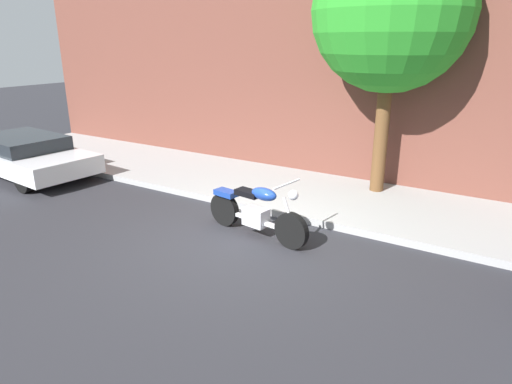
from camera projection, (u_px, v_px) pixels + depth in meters
name	position (u px, v px, depth m)	size (l,w,h in m)	color
ground_plane	(240.00, 242.00, 7.87)	(60.00, 60.00, 0.00)	#28282D
sidewalk	(309.00, 194.00, 10.12)	(20.58, 2.96, 0.14)	#999999
building_facade	(347.00, 29.00, 10.38)	(20.58, 0.50, 7.20)	brown
motorcycle	(256.00, 212.00, 7.98)	(2.19, 0.75, 1.13)	black
parked_car_white	(24.00, 154.00, 11.62)	(4.39, 2.16, 1.03)	black
street_tree	(392.00, 12.00, 8.94)	(3.24, 3.24, 5.53)	brown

